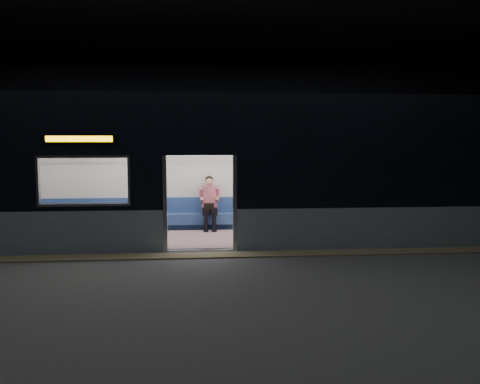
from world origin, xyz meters
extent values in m
cube|color=#47494C|center=(0.00, 0.00, -0.01)|extent=(24.00, 14.00, 0.01)
cube|color=black|center=(0.00, 6.98, 2.50)|extent=(24.00, 0.04, 5.00)
cube|color=black|center=(0.00, -6.98, 2.50)|extent=(24.00, 0.04, 5.00)
cube|color=#8C7F59|center=(0.00, 0.55, 0.01)|extent=(22.80, 0.50, 0.03)
cube|color=#90A3AC|center=(4.85, 1.06, 0.45)|extent=(8.30, 0.12, 0.90)
cube|color=black|center=(4.85, 1.06, 2.05)|extent=(8.30, 0.12, 2.30)
cube|color=black|center=(0.00, 1.06, 2.62)|extent=(1.40, 0.12, 1.15)
cube|color=#B7BABC|center=(-0.74, 1.06, 1.02)|extent=(0.08, 0.14, 2.05)
cube|color=#B7BABC|center=(0.74, 1.06, 1.02)|extent=(0.08, 0.14, 2.05)
cube|color=black|center=(-2.45, 0.98, 2.39)|extent=(1.50, 0.04, 0.18)
cube|color=#FFA003|center=(-2.45, 0.97, 2.39)|extent=(1.34, 0.03, 0.12)
cube|color=white|center=(0.00, 3.94, 1.60)|extent=(18.00, 0.12, 3.20)
cube|color=black|center=(0.00, 2.50, 3.28)|extent=(18.00, 3.00, 0.15)
cube|color=#8E6867|center=(0.00, 2.50, 0.02)|extent=(17.76, 2.76, 0.04)
cube|color=white|center=(0.00, 2.50, 2.35)|extent=(17.76, 2.76, 0.10)
cube|color=navy|center=(0.00, 3.62, 0.24)|extent=(11.00, 0.48, 0.41)
cube|color=navy|center=(0.00, 3.81, 0.65)|extent=(11.00, 0.10, 0.40)
cube|color=#73545C|center=(-3.30, 1.41, 0.24)|extent=(4.40, 0.48, 0.41)
cube|color=#73545C|center=(3.30, 1.41, 0.24)|extent=(4.40, 0.48, 0.41)
cylinder|color=silver|center=(-0.95, 1.37, 1.17)|extent=(0.04, 0.04, 2.26)
cylinder|color=silver|center=(-0.95, 3.63, 1.17)|extent=(0.04, 0.04, 2.26)
cylinder|color=silver|center=(0.95, 1.37, 1.17)|extent=(0.04, 0.04, 2.26)
cylinder|color=silver|center=(0.95, 3.63, 1.17)|extent=(0.04, 0.04, 2.26)
cylinder|color=silver|center=(0.00, 3.58, 1.95)|extent=(11.00, 0.03, 0.03)
cube|color=black|center=(0.16, 3.39, 0.53)|extent=(0.17, 0.48, 0.16)
cube|color=black|center=(0.37, 3.39, 0.53)|extent=(0.17, 0.48, 0.16)
cylinder|color=black|center=(0.16, 3.17, 0.26)|extent=(0.11, 0.11, 0.43)
cylinder|color=black|center=(0.37, 3.17, 0.26)|extent=(0.11, 0.11, 0.43)
cube|color=#D0677A|center=(0.26, 3.59, 0.55)|extent=(0.41, 0.22, 0.20)
cylinder|color=#D0677A|center=(0.26, 3.62, 0.91)|extent=(0.44, 0.44, 0.53)
sphere|color=tan|center=(0.26, 3.60, 1.28)|extent=(0.21, 0.21, 0.21)
sphere|color=black|center=(0.26, 3.64, 1.32)|extent=(0.22, 0.22, 0.22)
cube|color=black|center=(0.24, 3.32, 0.68)|extent=(0.32, 0.30, 0.13)
cube|color=white|center=(3.06, 3.85, 1.45)|extent=(0.92, 0.03, 0.60)
camera|label=1|loc=(-0.09, -9.67, 2.36)|focal=38.00mm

